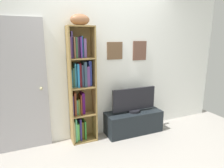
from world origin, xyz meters
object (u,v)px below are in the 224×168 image
(bookshelf, at_px, (80,86))
(television, at_px, (134,100))
(football, at_px, (80,20))
(door, at_px, (18,87))
(tv_stand, at_px, (133,122))

(bookshelf, xyz_separation_m, television, (0.92, -0.10, -0.32))
(football, distance_m, television, 1.60)
(football, distance_m, door, 1.33)
(bookshelf, bearing_deg, football, -47.82)
(football, bearing_deg, bookshelf, 132.18)
(television, bearing_deg, football, 175.41)
(television, height_order, door, door)
(football, xyz_separation_m, television, (0.90, -0.07, -1.32))
(football, bearing_deg, door, 173.75)
(tv_stand, relative_size, door, 0.52)
(tv_stand, xyz_separation_m, door, (-1.81, 0.17, 0.78))
(door, bearing_deg, tv_stand, -5.47)
(bookshelf, relative_size, door, 0.94)
(football, distance_m, tv_stand, 1.95)
(bookshelf, xyz_separation_m, tv_stand, (0.92, -0.10, -0.73))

